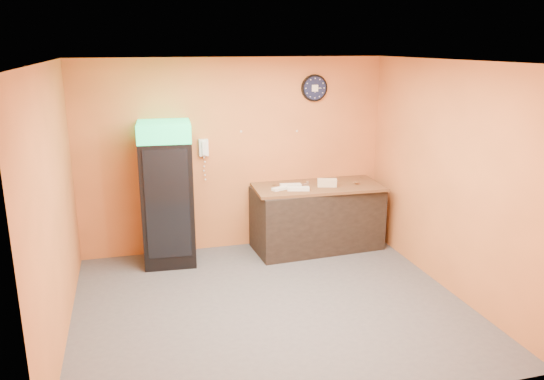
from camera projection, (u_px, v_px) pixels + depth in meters
name	position (u px, v px, depth m)	size (l,w,h in m)	color
floor	(271.00, 305.00, 6.26)	(4.50, 4.50, 0.00)	#47474C
back_wall	(235.00, 155.00, 7.74)	(4.50, 0.02, 2.80)	orange
left_wall	(54.00, 207.00, 5.31)	(0.02, 4.00, 2.80)	orange
right_wall	(448.00, 178.00, 6.46)	(0.02, 4.00, 2.80)	orange
ceiling	(270.00, 61.00, 5.51)	(4.50, 4.00, 0.02)	white
beverage_cooler	(168.00, 196.00, 7.23)	(0.74, 0.75, 1.98)	black
prep_counter	(317.00, 218.00, 7.90)	(1.87, 0.83, 0.93)	black
wall_clock	(314.00, 88.00, 7.77)	(0.39, 0.06, 0.39)	black
wall_phone	(204.00, 148.00, 7.54)	(0.13, 0.11, 0.24)	white
butcher_paper	(318.00, 187.00, 7.77)	(1.88, 0.87, 0.04)	brown
sub_roll_stack	(327.00, 183.00, 7.67)	(0.29, 0.17, 0.12)	beige
wrapped_sandwich_left	(280.00, 189.00, 7.52)	(0.25, 0.10, 0.04)	white
wrapped_sandwich_mid	(298.00, 189.00, 7.50)	(0.31, 0.12, 0.04)	white
wrapped_sandwich_right	(291.00, 186.00, 7.66)	(0.30, 0.12, 0.04)	white
kitchen_tool	(308.00, 183.00, 7.79)	(0.05, 0.05, 0.05)	silver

